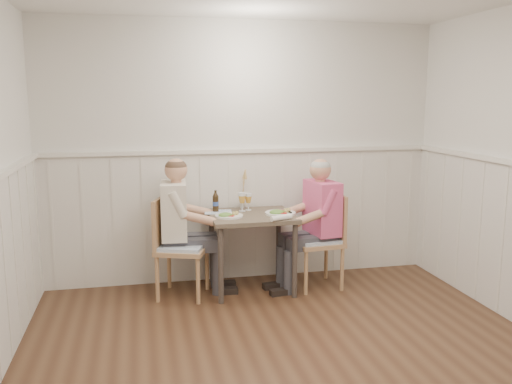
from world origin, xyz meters
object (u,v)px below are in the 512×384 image
(dining_table, at_px, (252,226))
(chair_left, at_px, (176,243))
(grass_vase, at_px, (242,190))
(beer_bottle, at_px, (216,202))
(man_in_pink, at_px, (318,233))
(chair_right, at_px, (322,237))
(diner_cream, at_px, (179,237))

(dining_table, bearing_deg, chair_left, -179.35)
(chair_left, distance_m, grass_vase, 0.87)
(beer_bottle, bearing_deg, man_in_pink, -13.85)
(chair_right, xyz_separation_m, man_in_pink, (-0.05, -0.01, 0.04))
(dining_table, height_order, beer_bottle, beer_bottle)
(beer_bottle, bearing_deg, chair_right, -12.84)
(chair_left, relative_size, grass_vase, 2.25)
(chair_right, distance_m, beer_bottle, 1.10)
(man_in_pink, xyz_separation_m, beer_bottle, (-0.97, 0.24, 0.30))
(chair_left, relative_size, man_in_pink, 0.72)
(man_in_pink, height_order, grass_vase, man_in_pink)
(dining_table, bearing_deg, diner_cream, 175.25)
(chair_left, height_order, grass_vase, grass_vase)
(dining_table, relative_size, grass_vase, 1.91)
(diner_cream, height_order, beer_bottle, diner_cream)
(grass_vase, bearing_deg, dining_table, -83.75)
(grass_vase, bearing_deg, diner_cream, -159.86)
(dining_table, bearing_deg, grass_vase, 96.25)
(dining_table, bearing_deg, man_in_pink, -4.76)
(diner_cream, relative_size, beer_bottle, 6.20)
(dining_table, bearing_deg, chair_right, -3.88)
(chair_right, xyz_separation_m, grass_vase, (-0.73, 0.35, 0.43))
(diner_cream, bearing_deg, dining_table, -4.75)
(dining_table, relative_size, diner_cream, 0.60)
(man_in_pink, bearing_deg, diner_cream, 175.25)
(dining_table, height_order, man_in_pink, man_in_pink)
(chair_left, distance_m, diner_cream, 0.09)
(dining_table, xyz_separation_m, beer_bottle, (-0.32, 0.18, 0.21))
(grass_vase, bearing_deg, beer_bottle, -158.41)
(chair_left, distance_m, man_in_pink, 1.37)
(chair_right, relative_size, man_in_pink, 0.72)
(chair_right, bearing_deg, dining_table, 176.12)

